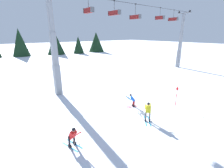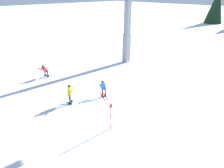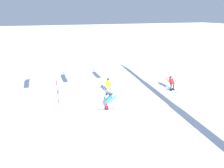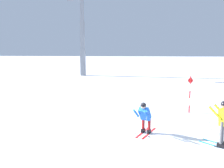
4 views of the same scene
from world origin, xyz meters
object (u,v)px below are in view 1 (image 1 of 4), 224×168
object	(u,v)px
chairlift_seat_nearest	(88,10)
chairlift_seat_second	(114,13)
chairlift_seat_farthest	(173,19)
skier_distant_uphill	(73,135)
chairlift_seat_middle	(135,17)
trail_marker_pole	(176,95)
lift_tower_near	(55,55)
skier_distant_downhill	(148,110)
skier_carving_main	(132,99)
chairlift_seat_fourth	(160,18)
lift_tower_far	(180,45)

from	to	relation	value
chairlift_seat_nearest	chairlift_seat_second	world-z (taller)	same
chairlift_seat_nearest	chairlift_seat_farthest	size ratio (longest dim) A/B	0.95
chairlift_seat_farthest	chairlift_seat_second	bearing A→B (deg)	180.00
chairlift_seat_nearest	skier_distant_uphill	size ratio (longest dim) A/B	1.13
skier_distant_uphill	chairlift_seat_middle	bearing A→B (deg)	32.98
trail_marker_pole	skier_distant_uphill	bearing A→B (deg)	176.69
lift_tower_near	skier_distant_downhill	bearing A→B (deg)	-70.98
skier_distant_downhill	skier_distant_uphill	bearing A→B (deg)	172.35
skier_carving_main	lift_tower_near	bearing A→B (deg)	120.01
chairlift_seat_fourth	skier_distant_uphill	distance (m)	26.52
chairlift_seat_nearest	chairlift_seat_fourth	size ratio (longest dim) A/B	0.96
trail_marker_pole	chairlift_seat_second	bearing A→B (deg)	88.72
lift_tower_far	trail_marker_pole	size ratio (longest dim) A/B	5.54
lift_tower_near	chairlift_seat_second	size ratio (longest dim) A/B	5.16
skier_distant_downhill	chairlift_seat_middle	bearing A→B (deg)	50.34
lift_tower_near	chairlift_seat_second	xyz separation A→B (m)	(9.05, -0.00, 5.26)
trail_marker_pole	skier_distant_uphill	world-z (taller)	trail_marker_pole
skier_distant_downhill	trail_marker_pole	bearing A→B (deg)	2.70
skier_distant_downhill	lift_tower_near	bearing A→B (deg)	109.02
skier_carving_main	lift_tower_far	bearing A→B (deg)	19.98
lift_tower_far	trail_marker_pole	bearing A→B (deg)	-149.93
lift_tower_near	lift_tower_far	bearing A→B (deg)	0.00
skier_carving_main	trail_marker_pole	size ratio (longest dim) A/B	0.82
chairlift_seat_second	skier_distant_downhill	distance (m)	15.51
skier_carving_main	chairlift_seat_second	world-z (taller)	chairlift_seat_second
lift_tower_near	lift_tower_far	size ratio (longest dim) A/B	1.00
chairlift_seat_nearest	chairlift_seat_fourth	world-z (taller)	same
chairlift_seat_second	chairlift_seat_farthest	xyz separation A→B (m)	(15.02, 0.00, -0.09)
lift_tower_near	chairlift_seat_fourth	bearing A→B (deg)	-0.00
lift_tower_near	skier_distant_downhill	xyz separation A→B (m)	(3.91, -11.35, -3.97)
lift_tower_near	skier_distant_uphill	distance (m)	11.58
chairlift_seat_second	chairlift_seat_middle	size ratio (longest dim) A/B	1.03
chairlift_seat_farthest	trail_marker_pole	world-z (taller)	chairlift_seat_farthest
chairlift_seat_farthest	trail_marker_pole	size ratio (longest dim) A/B	0.95
chairlift_seat_fourth	chairlift_seat_farthest	world-z (taller)	same
chairlift_seat_fourth	lift_tower_far	bearing A→B (deg)	0.00
skier_carving_main	chairlift_seat_nearest	distance (m)	12.65
chairlift_seat_middle	trail_marker_pole	xyz separation A→B (m)	(-4.53, -11.12, -8.84)
skier_carving_main	chairlift_seat_fourth	bearing A→B (deg)	29.50
lift_tower_near	skier_carving_main	bearing A→B (deg)	-59.99
chairlift_seat_middle	trail_marker_pole	bearing A→B (deg)	-112.16
chairlift_seat_fourth	skier_distant_uphill	size ratio (longest dim) A/B	1.18
skier_carving_main	skier_distant_uphill	world-z (taller)	skier_distant_uphill
chairlift_seat_farthest	chairlift_seat_nearest	bearing A→B (deg)	-180.00
chairlift_seat_fourth	chairlift_seat_middle	bearing A→B (deg)	180.00
lift_tower_near	chairlift_seat_nearest	distance (m)	7.17
chairlift_seat_nearest	chairlift_seat_fourth	bearing A→B (deg)	0.00
lift_tower_near	trail_marker_pole	distance (m)	14.69
chairlift_seat_second	lift_tower_near	bearing A→B (deg)	180.00
lift_tower_far	skier_distant_uphill	bearing A→B (deg)	-161.25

